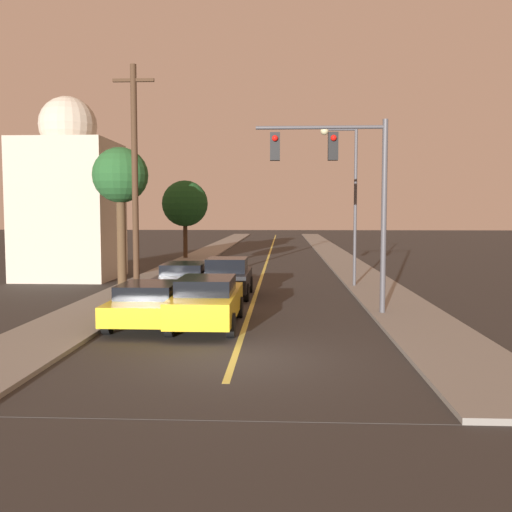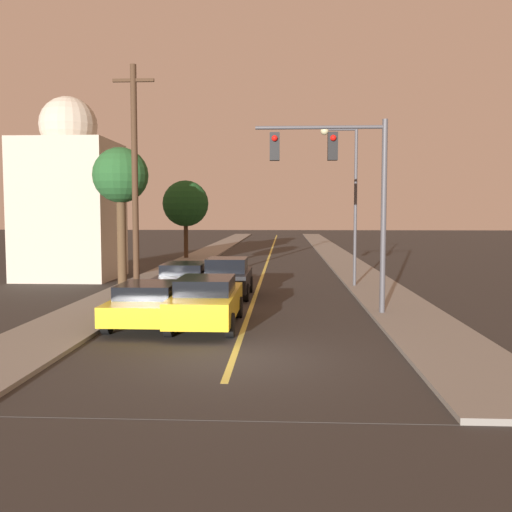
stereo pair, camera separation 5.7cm
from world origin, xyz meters
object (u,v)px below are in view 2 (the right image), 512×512
at_px(car_outer_lane_front, 150,302).
at_px(car_near_lane_second, 227,277).
at_px(car_near_lane_front, 207,301).
at_px(tree_left_far, 186,204).
at_px(streetlamp_right, 347,184).
at_px(domed_building_left, 70,199).
at_px(traffic_signal_mast, 343,176).
at_px(car_outer_lane_second, 185,278).
at_px(utility_pole_left, 135,178).
at_px(tree_left_near, 121,178).

bearing_deg(car_outer_lane_front, car_near_lane_second, 73.42).
bearing_deg(car_near_lane_second, car_outer_lane_front, -106.58).
distance_m(car_near_lane_front, tree_left_far, 25.35).
distance_m(car_near_lane_second, car_outer_lane_front, 6.19).
xyz_separation_m(streetlamp_right, domed_building_left, (-13.83, 3.05, -0.56)).
bearing_deg(traffic_signal_mast, car_outer_lane_front, -162.61).
bearing_deg(car_outer_lane_second, car_near_lane_front, -74.66).
bearing_deg(car_near_lane_second, car_near_lane_front, -90.00).
bearing_deg(utility_pole_left, domed_building_left, 126.98).
relative_size(car_near_lane_front, car_outer_lane_front, 1.04).
relative_size(car_near_lane_front, car_near_lane_second, 1.19).
xyz_separation_m(utility_pole_left, tree_left_far, (-1.42, 19.43, -0.69)).
height_order(car_outer_lane_front, streetlamp_right, streetlamp_right).
distance_m(traffic_signal_mast, domed_building_left, 16.40).
bearing_deg(car_near_lane_front, streetlamp_right, 60.71).
bearing_deg(traffic_signal_mast, streetlamp_right, 82.62).
relative_size(car_near_lane_second, streetlamp_right, 0.57).
xyz_separation_m(car_near_lane_second, streetlamp_right, (5.12, 2.99, 3.86)).
bearing_deg(traffic_signal_mast, tree_left_near, 146.37).
xyz_separation_m(traffic_signal_mast, domed_building_left, (-12.92, 10.10, -0.48)).
bearing_deg(car_outer_lane_second, tree_left_near, 151.76).
height_order(car_near_lane_second, car_outer_lane_front, car_near_lane_second).
bearing_deg(car_near_lane_second, streetlamp_right, 30.28).
bearing_deg(utility_pole_left, car_near_lane_front, -56.29).
distance_m(traffic_signal_mast, tree_left_far, 24.36).
bearing_deg(domed_building_left, car_outer_lane_second, -39.50).
relative_size(tree_left_near, domed_building_left, 0.66).
relative_size(car_near_lane_second, car_outer_lane_front, 0.88).
relative_size(car_near_lane_front, utility_pole_left, 0.54).
bearing_deg(domed_building_left, car_outer_lane_front, -59.87).
height_order(utility_pole_left, domed_building_left, domed_building_left).
distance_m(car_outer_lane_second, streetlamp_right, 8.37).
distance_m(car_outer_lane_front, traffic_signal_mast, 7.37).
bearing_deg(tree_left_near, car_near_lane_second, -22.09).
relative_size(car_outer_lane_front, traffic_signal_mast, 0.73).
height_order(car_outer_lane_second, traffic_signal_mast, traffic_signal_mast).
xyz_separation_m(car_near_lane_second, utility_pole_left, (-3.49, -0.90, 3.94)).
bearing_deg(tree_left_near, domed_building_left, 133.35).
distance_m(car_outer_lane_front, tree_left_near, 9.51).
height_order(traffic_signal_mast, streetlamp_right, streetlamp_right).
distance_m(car_outer_lane_second, tree_left_near, 5.49).
distance_m(car_near_lane_front, car_outer_lane_second, 6.68).
bearing_deg(tree_left_far, car_near_lane_second, -75.16).
relative_size(streetlamp_right, utility_pole_left, 0.80).
xyz_separation_m(car_outer_lane_second, domed_building_left, (-6.95, 5.73, 3.38)).
height_order(car_near_lane_second, car_outer_lane_second, car_near_lane_second).
height_order(car_near_lane_second, tree_left_near, tree_left_near).
xyz_separation_m(traffic_signal_mast, tree_left_far, (-9.11, 22.59, -0.52)).
distance_m(car_outer_lane_front, car_outer_lane_second, 6.24).
distance_m(car_outer_lane_second, domed_building_left, 9.62).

